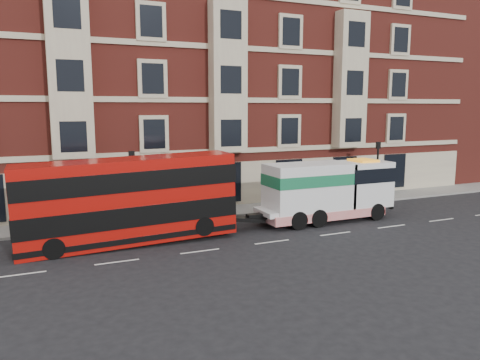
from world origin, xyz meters
The scene contains 8 objects.
ground centered at (0.00, 0.00, 0.00)m, with size 120.00×120.00×0.00m, color black.
sidewalk centered at (0.00, 7.50, 0.07)m, with size 90.00×3.00×0.15m, color slate.
victorian_terrace centered at (0.50, 15.00, 10.07)m, with size 45.00×12.00×20.40m.
lamp_post_west centered at (-6.00, 6.20, 2.68)m, with size 0.35×0.15×4.35m.
lamp_post_east centered at (12.00, 6.20, 2.68)m, with size 0.35×0.15×4.35m.
double_decker_bus centered at (-6.90, 2.75, 2.35)m, with size 10.96×2.52×4.44m.
tow_truck centered at (5.16, 2.75, 1.94)m, with size 8.78×2.59×3.66m.
pedestrian centered at (-9.62, 6.20, 1.04)m, with size 0.65×0.43×1.79m, color #1A2234.
Camera 1 is at (-11.14, -21.07, 7.00)m, focal length 35.00 mm.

